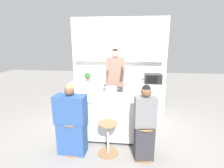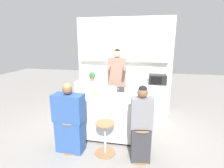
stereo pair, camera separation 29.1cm
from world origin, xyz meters
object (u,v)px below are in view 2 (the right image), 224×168
object	(u,v)px
person_cooking	(117,88)
fruit_bowl	(140,97)
bar_stool_center	(105,137)
cooking_pot	(111,91)
kitchen_island	(111,117)
person_wrapped_blanket	(69,121)
potted_plant	(92,76)
person_seated_near	(141,127)
banana_bunch	(95,94)
bar_stool_rightmost	(141,142)
microwave	(157,79)
bar_stool_leftmost	(71,135)
coffee_cup_near	(84,94)

from	to	relation	value
person_cooking	fruit_bowl	xyz separation A→B (m)	(0.57, -0.70, 0.04)
bar_stool_center	cooking_pot	world-z (taller)	cooking_pot
kitchen_island	bar_stool_center	distance (m)	0.60
person_wrapped_blanket	potted_plant	world-z (taller)	person_wrapped_blanket
person_cooking	potted_plant	world-z (taller)	person_cooking
bar_stool_center	person_seated_near	distance (m)	0.70
bar_stool_center	banana_bunch	bearing A→B (deg)	119.46
bar_stool_rightmost	person_seated_near	distance (m)	0.29
cooking_pot	potted_plant	size ratio (longest dim) A/B	1.37
microwave	kitchen_island	bearing A→B (deg)	-124.83
bar_stool_leftmost	fruit_bowl	world-z (taller)	fruit_bowl
bar_stool_leftmost	person_cooking	xyz separation A→B (m)	(0.66, 1.25, 0.60)
bar_stool_rightmost	microwave	size ratio (longest dim) A/B	1.33
person_cooking	coffee_cup_near	bearing A→B (deg)	-134.12
bar_stool_rightmost	fruit_bowl	distance (m)	0.85
person_cooking	person_seated_near	bearing A→B (deg)	-70.98
kitchen_island	cooking_pot	size ratio (longest dim) A/B	4.59
potted_plant	cooking_pot	bearing A→B (deg)	-57.81
bar_stool_leftmost	person_wrapped_blanket	xyz separation A→B (m)	(-0.02, -0.01, 0.29)
person_seated_near	fruit_bowl	xyz separation A→B (m)	(-0.06, 0.56, 0.35)
person_seated_near	potted_plant	world-z (taller)	person_seated_near
bar_stool_rightmost	microwave	world-z (taller)	microwave
banana_bunch	potted_plant	distance (m)	1.53
microwave	potted_plant	world-z (taller)	microwave
cooking_pot	microwave	size ratio (longest dim) A/B	0.75
cooking_pot	bar_stool_rightmost	bearing A→B (deg)	-48.12
person_wrapped_blanket	cooking_pot	distance (m)	1.06
bar_stool_center	cooking_pot	distance (m)	1.00
microwave	potted_plant	xyz separation A→B (m)	(-1.87, 0.05, 0.01)
bar_stool_leftmost	cooking_pot	size ratio (longest dim) A/B	1.77
kitchen_island	coffee_cup_near	size ratio (longest dim) A/B	14.76
potted_plant	microwave	bearing A→B (deg)	-1.52
person_seated_near	microwave	size ratio (longest dim) A/B	2.89
bar_stool_rightmost	bar_stool_center	bearing A→B (deg)	176.95
bar_stool_rightmost	fruit_bowl	size ratio (longest dim) A/B	3.23
bar_stool_rightmost	person_seated_near	xyz separation A→B (m)	(-0.00, -0.00, 0.29)
fruit_bowl	banana_bunch	bearing A→B (deg)	173.58
bar_stool_rightmost	person_wrapped_blanket	world-z (taller)	person_wrapped_blanket
bar_stool_center	person_seated_near	xyz separation A→B (m)	(0.64, -0.04, 0.29)
fruit_bowl	potted_plant	world-z (taller)	potted_plant
coffee_cup_near	bar_stool_rightmost	bearing A→B (deg)	-23.00
bar_stool_leftmost	coffee_cup_near	world-z (taller)	coffee_cup_near
bar_stool_leftmost	potted_plant	world-z (taller)	potted_plant
fruit_bowl	potted_plant	size ratio (longest dim) A/B	0.75
banana_bunch	person_cooking	bearing A→B (deg)	58.74
cooking_pot	coffee_cup_near	bearing A→B (deg)	-153.30
coffee_cup_near	banana_bunch	distance (m)	0.25
kitchen_island	banana_bunch	distance (m)	0.59
bar_stool_center	person_cooking	distance (m)	1.36
microwave	bar_stool_rightmost	bearing A→B (deg)	-99.59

